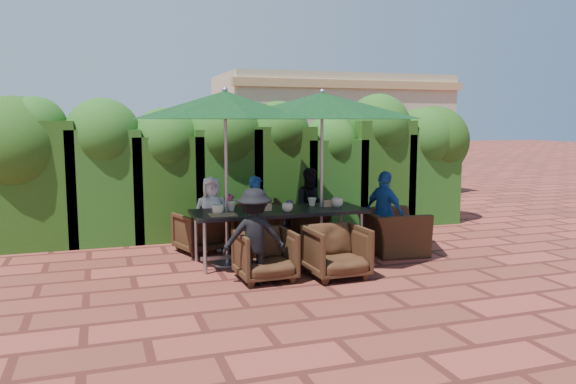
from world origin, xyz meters
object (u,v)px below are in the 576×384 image
object	(u,v)px
umbrella_left	(225,105)
chair_end_right	(392,225)
chair_near_left	(265,253)
umbrella_right	(322,106)
chair_far_mid	(255,221)
chair_far_left	(200,230)
chair_far_right	(308,222)
dining_table	(279,215)
chair_near_right	(336,249)

from	to	relation	value
umbrella_left	chair_end_right	distance (m)	3.10
chair_near_left	umbrella_right	bearing A→B (deg)	37.12
umbrella_left	chair_far_mid	world-z (taller)	umbrella_left
chair_near_left	chair_far_left	bearing A→B (deg)	103.38
chair_far_left	chair_near_left	distance (m)	1.88
chair_near_left	chair_end_right	distance (m)	2.40
chair_far_right	dining_table	bearing A→B (deg)	63.05
chair_end_right	umbrella_left	bearing A→B (deg)	93.78
dining_table	chair_end_right	distance (m)	1.82
chair_near_left	chair_end_right	bearing A→B (deg)	17.55
dining_table	chair_far_right	xyz separation A→B (m)	(0.84, 1.06, -0.33)
chair_far_left	umbrella_left	bearing A→B (deg)	86.24
chair_far_right	umbrella_right	bearing A→B (deg)	92.39
chair_near_left	chair_near_right	world-z (taller)	chair_near_right
chair_near_right	dining_table	bearing A→B (deg)	111.51
umbrella_left	chair_far_right	distance (m)	2.64
chair_far_right	umbrella_left	bearing A→B (deg)	43.55
chair_far_mid	chair_near_right	world-z (taller)	chair_far_mid
chair_far_left	chair_far_right	distance (m)	1.80
dining_table	chair_near_left	distance (m)	1.03
dining_table	umbrella_right	bearing A→B (deg)	5.85
umbrella_right	chair_near_left	xyz separation A→B (m)	(-1.14, -0.93, -1.86)
chair_near_left	dining_table	bearing A→B (deg)	59.87
umbrella_right	chair_end_right	world-z (taller)	umbrella_right
umbrella_right	chair_near_right	bearing A→B (deg)	-101.87
chair_near_left	chair_far_mid	bearing A→B (deg)	76.24
dining_table	chair_end_right	bearing A→B (deg)	-1.60
chair_near_left	chair_far_right	bearing A→B (deg)	53.80
chair_end_right	chair_far_left	bearing A→B (deg)	76.54
umbrella_left	dining_table	bearing A→B (deg)	-5.03
umbrella_right	chair_near_left	world-z (taller)	umbrella_right
chair_far_right	chair_near_left	bearing A→B (deg)	67.44
chair_far_mid	chair_end_right	distance (m)	2.16
umbrella_left	chair_far_right	xyz separation A→B (m)	(1.58, 0.99, -1.87)
chair_end_right	chair_far_right	bearing A→B (deg)	47.37
chair_far_left	chair_near_left	bearing A→B (deg)	87.75
dining_table	chair_far_right	distance (m)	1.39
chair_near_right	chair_far_left	bearing A→B (deg)	123.43
umbrella_left	umbrella_right	size ratio (longest dim) A/B	0.85
umbrella_right	chair_far_mid	world-z (taller)	umbrella_right
dining_table	chair_far_mid	world-z (taller)	chair_far_mid
chair_far_left	chair_end_right	bearing A→B (deg)	142.24
umbrella_left	chair_far_left	size ratio (longest dim) A/B	3.60
chair_far_right	chair_near_right	bearing A→B (deg)	90.87
dining_table	chair_far_left	xyz separation A→B (m)	(-0.96, 0.95, -0.33)
umbrella_left	umbrella_right	distance (m)	1.42
chair_far_mid	chair_near_right	xyz separation A→B (m)	(0.52, -2.04, -0.05)
chair_far_left	chair_far_mid	xyz separation A→B (m)	(0.89, 0.07, 0.07)
umbrella_left	chair_far_mid	xyz separation A→B (m)	(0.67, 0.95, -1.80)
umbrella_right	chair_far_left	world-z (taller)	umbrella_right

